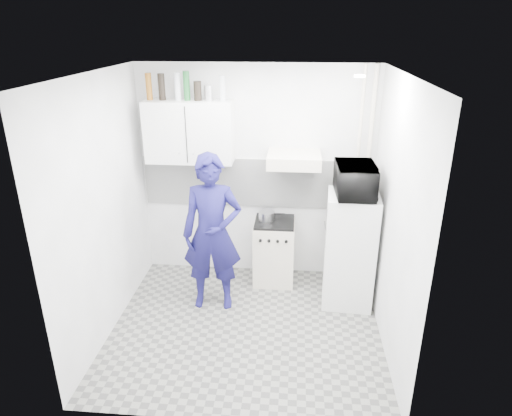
{
  "coord_description": "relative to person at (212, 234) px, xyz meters",
  "views": [
    {
      "loc": [
        0.46,
        -3.99,
        3.0
      ],
      "look_at": [
        0.08,
        0.3,
        1.25
      ],
      "focal_mm": 32.0,
      "sensor_mm": 36.0,
      "label": 1
    }
  ],
  "objects": [
    {
      "name": "floor",
      "position": [
        0.41,
        -0.42,
        -0.89
      ],
      "size": [
        2.8,
        2.8,
        0.0
      ],
      "primitive_type": "plane",
      "color": "slate",
      "rests_on": "ground"
    },
    {
      "name": "ceiling",
      "position": [
        0.41,
        -0.42,
        1.71
      ],
      "size": [
        2.8,
        2.8,
        0.0
      ],
      "primitive_type": "plane",
      "color": "white",
      "rests_on": "wall_back"
    },
    {
      "name": "wall_back",
      "position": [
        0.41,
        0.83,
        0.41
      ],
      "size": [
        2.8,
        0.0,
        2.8
      ],
      "primitive_type": "plane",
      "rotation": [
        1.57,
        0.0,
        0.0
      ],
      "color": "white",
      "rests_on": "floor"
    },
    {
      "name": "wall_left",
      "position": [
        -0.99,
        -0.42,
        0.41
      ],
      "size": [
        0.0,
        2.6,
        2.6
      ],
      "primitive_type": "plane",
      "rotation": [
        1.57,
        0.0,
        1.57
      ],
      "color": "white",
      "rests_on": "floor"
    },
    {
      "name": "wall_right",
      "position": [
        1.81,
        -0.42,
        0.41
      ],
      "size": [
        0.0,
        2.6,
        2.6
      ],
      "primitive_type": "plane",
      "rotation": [
        1.57,
        0.0,
        -1.57
      ],
      "color": "white",
      "rests_on": "floor"
    },
    {
      "name": "person",
      "position": [
        0.0,
        0.0,
        0.0
      ],
      "size": [
        0.68,
        0.47,
        1.77
      ],
      "primitive_type": "imported",
      "rotation": [
        0.0,
        0.0,
        0.07
      ],
      "color": "#15124A",
      "rests_on": "floor"
    },
    {
      "name": "stove",
      "position": [
        0.65,
        0.58,
        -0.5
      ],
      "size": [
        0.49,
        0.49,
        0.78
      ],
      "primitive_type": "cube",
      "color": "beige",
      "rests_on": "floor"
    },
    {
      "name": "fridge",
      "position": [
        1.51,
        0.2,
        -0.23
      ],
      "size": [
        0.58,
        0.58,
        1.31
      ],
      "primitive_type": "cube",
      "rotation": [
        0.0,
        0.0,
        -0.06
      ],
      "color": "white",
      "rests_on": "floor"
    },
    {
      "name": "stove_top",
      "position": [
        0.65,
        0.58,
        -0.09
      ],
      "size": [
        0.47,
        0.47,
        0.03
      ],
      "primitive_type": "cube",
      "color": "black",
      "rests_on": "stove"
    },
    {
      "name": "saucepan",
      "position": [
        0.55,
        0.61,
        -0.03
      ],
      "size": [
        0.19,
        0.19,
        0.11
      ],
      "primitive_type": "cylinder",
      "color": "silver",
      "rests_on": "stove_top"
    },
    {
      "name": "microwave",
      "position": [
        1.51,
        0.2,
        0.59
      ],
      "size": [
        0.61,
        0.42,
        0.33
      ],
      "primitive_type": "imported",
      "rotation": [
        0.0,
        0.0,
        1.6
      ],
      "color": "black",
      "rests_on": "fridge"
    },
    {
      "name": "bottle_a",
      "position": [
        -0.78,
        0.66,
        1.46
      ],
      "size": [
        0.07,
        0.07,
        0.29
      ],
      "primitive_type": "cylinder",
      "color": "brown",
      "rests_on": "upper_cabinet"
    },
    {
      "name": "bottle_b",
      "position": [
        -0.63,
        0.66,
        1.46
      ],
      "size": [
        0.07,
        0.07,
        0.29
      ],
      "primitive_type": "cylinder",
      "color": "black",
      "rests_on": "upper_cabinet"
    },
    {
      "name": "bottle_c",
      "position": [
        -0.45,
        0.66,
        1.46
      ],
      "size": [
        0.07,
        0.07,
        0.3
      ],
      "primitive_type": "cylinder",
      "color": "#B2B7BC",
      "rests_on": "upper_cabinet"
    },
    {
      "name": "bottle_d",
      "position": [
        -0.35,
        0.66,
        1.47
      ],
      "size": [
        0.07,
        0.07,
        0.32
      ],
      "primitive_type": "cylinder",
      "color": "#144C1E",
      "rests_on": "upper_cabinet"
    },
    {
      "name": "canister_a",
      "position": [
        -0.23,
        0.66,
        1.42
      ],
      "size": [
        0.08,
        0.08,
        0.21
      ],
      "primitive_type": "cylinder",
      "color": "black",
      "rests_on": "upper_cabinet"
    },
    {
      "name": "canister_b",
      "position": [
        -0.11,
        0.66,
        1.4
      ],
      "size": [
        0.09,
        0.09,
        0.17
      ],
      "primitive_type": "cylinder",
      "color": "silver",
      "rests_on": "upper_cabinet"
    },
    {
      "name": "bottle_e",
      "position": [
        0.05,
        0.66,
        1.45
      ],
      "size": [
        0.07,
        0.07,
        0.28
      ],
      "primitive_type": "cylinder",
      "color": "#B2B7BC",
      "rests_on": "upper_cabinet"
    },
    {
      "name": "upper_cabinet",
      "position": [
        -0.34,
        0.66,
        0.96
      ],
      "size": [
        1.0,
        0.35,
        0.7
      ],
      "primitive_type": "cube",
      "color": "white",
      "rests_on": "wall_back"
    },
    {
      "name": "range_hood",
      "position": [
        0.86,
        0.58,
        0.68
      ],
      "size": [
        0.6,
        0.5,
        0.14
      ],
      "primitive_type": "cube",
      "color": "beige",
      "rests_on": "wall_back"
    },
    {
      "name": "backsplash",
      "position": [
        0.41,
        0.82,
        0.31
      ],
      "size": [
        2.74,
        0.03,
        0.6
      ],
      "primitive_type": "cube",
      "color": "white",
      "rests_on": "wall_back"
    },
    {
      "name": "pipe_a",
      "position": [
        1.71,
        0.75,
        0.41
      ],
      "size": [
        0.05,
        0.05,
        2.6
      ],
      "primitive_type": "cylinder",
      "color": "beige",
      "rests_on": "floor"
    },
    {
      "name": "pipe_b",
      "position": [
        1.59,
        0.75,
        0.41
      ],
      "size": [
        0.04,
        0.04,
        2.6
      ],
      "primitive_type": "cylinder",
      "color": "beige",
      "rests_on": "floor"
    },
    {
      "name": "ceiling_spot_fixture",
      "position": [
        1.41,
        -0.22,
        1.68
      ],
      "size": [
        0.1,
        0.1,
        0.02
      ],
      "primitive_type": "cylinder",
      "color": "white",
      "rests_on": "ceiling"
    }
  ]
}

